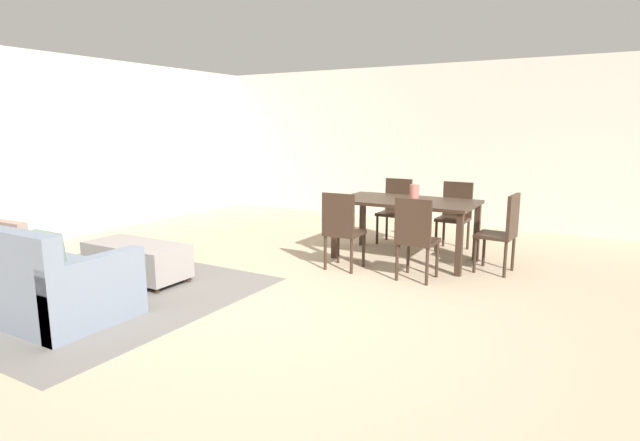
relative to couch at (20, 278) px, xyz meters
The scene contains 13 objects.
ground_plane 2.38m from the couch, 30.41° to the left, with size 10.80×10.80×0.00m, color tan.
wall_back 6.61m from the couch, 71.79° to the left, with size 9.00×0.12×2.70m, color beige.
wall_left 3.17m from the couch, 145.43° to the left, with size 0.12×11.00×2.70m, color beige.
area_rug 0.68m from the couch, 79.76° to the left, with size 3.00×2.80×0.01m, color slate.
couch is the anchor object (origin of this frame).
ottoman_table 1.17m from the couch, 79.35° to the left, with size 1.17×0.54×0.41m.
dining_table 4.27m from the couch, 55.16° to the left, with size 1.71×0.95×0.76m.
dining_chair_near_left 3.29m from the couch, 53.19° to the left, with size 0.41×0.41×0.92m.
dining_chair_near_right 3.90m from the couch, 42.83° to the left, with size 0.40×0.40×0.92m.
dining_chair_far_left 4.74m from the couch, 65.50° to the left, with size 0.41×0.41×0.92m.
dining_chair_far_right 5.16m from the couch, 56.76° to the left, with size 0.40×0.40×0.92m.
dining_chair_head_east 5.00m from the couch, 43.60° to the left, with size 0.43×0.43×0.92m.
vase_centerpiece 4.37m from the couch, 54.61° to the left, with size 0.12×0.12×0.19m, color #B26659.
Camera 1 is at (2.61, -3.69, 1.68)m, focal length 28.50 mm.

